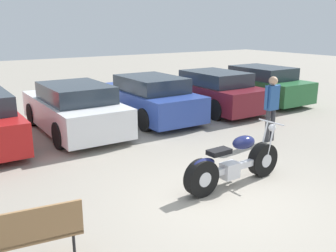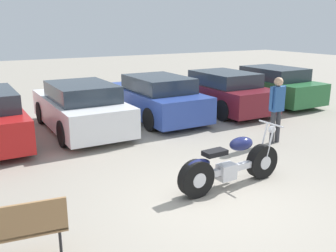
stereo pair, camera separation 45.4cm
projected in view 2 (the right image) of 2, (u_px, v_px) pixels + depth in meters
name	position (u px, v px, depth m)	size (l,w,h in m)	color
ground_plane	(219.00, 202.00, 6.47)	(60.00, 60.00, 0.00)	gray
motorcycle	(230.00, 165.00, 6.98)	(2.30, 0.62, 1.10)	black
parked_car_white	(81.00, 108.00, 10.71)	(1.88, 4.29, 1.40)	white
parked_car_blue	(155.00, 98.00, 12.11)	(1.88, 4.29, 1.40)	#2D479E
parked_car_maroon	(220.00, 92.00, 13.24)	(1.88, 4.29, 1.40)	maroon
parked_car_green	(269.00, 86.00, 14.62)	(1.88, 4.29, 1.40)	#286B38
park_bench	(3.00, 230.00, 4.57)	(1.57, 0.60, 0.89)	#997047
person_standing	(277.00, 104.00, 9.48)	(0.52, 0.23, 1.70)	#38383D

